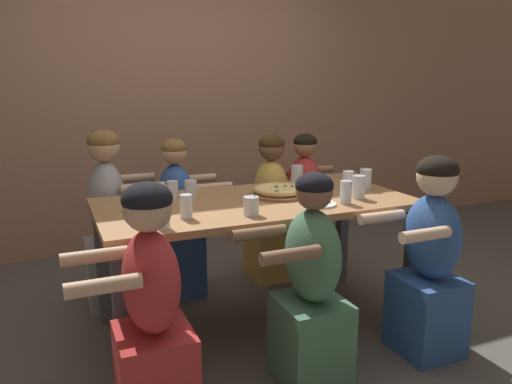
# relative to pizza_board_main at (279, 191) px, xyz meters

# --- Properties ---
(ground_plane) EXTENTS (18.00, 18.00, 0.00)m
(ground_plane) POSITION_rel_pizza_board_main_xyz_m (-0.18, -0.06, -0.82)
(ground_plane) COLOR #514C47
(ground_plane) RESTS_ON ground
(restaurant_back_panel) EXTENTS (10.00, 0.06, 3.20)m
(restaurant_back_panel) POSITION_rel_pizza_board_main_xyz_m (-0.18, 1.73, 0.78)
(restaurant_back_panel) COLOR #9E7056
(restaurant_back_panel) RESTS_ON ground
(dining_table) EXTENTS (1.84, 0.89, 0.79)m
(dining_table) POSITION_rel_pizza_board_main_xyz_m (-0.18, -0.06, -0.12)
(dining_table) COLOR #996B42
(dining_table) RESTS_ON ground
(pizza_board_main) EXTENTS (0.37, 0.37, 0.05)m
(pizza_board_main) POSITION_rel_pizza_board_main_xyz_m (0.00, 0.00, 0.00)
(pizza_board_main) COLOR brown
(pizza_board_main) RESTS_ON dining_table
(empty_plate_a) EXTENTS (0.22, 0.22, 0.02)m
(empty_plate_a) POSITION_rel_pizza_board_main_xyz_m (-0.84, -0.00, -0.02)
(empty_plate_a) COLOR white
(empty_plate_a) RESTS_ON dining_table
(empty_plate_b) EXTENTS (0.19, 0.19, 0.02)m
(empty_plate_b) POSITION_rel_pizza_board_main_xyz_m (0.11, -0.31, -0.02)
(empty_plate_b) COLOR white
(empty_plate_b) RESTS_ON dining_table
(cocktail_glass_blue) EXTENTS (0.08, 0.08, 0.12)m
(cocktail_glass_blue) POSITION_rel_pizza_board_main_xyz_m (-0.33, -0.35, 0.02)
(cocktail_glass_blue) COLOR silver
(cocktail_glass_blue) RESTS_ON dining_table
(drinking_glass_a) EXTENTS (0.08, 0.08, 0.13)m
(drinking_glass_a) POSITION_rel_pizza_board_main_xyz_m (0.25, 0.25, 0.03)
(drinking_glass_a) COLOR silver
(drinking_glass_a) RESTS_ON dining_table
(drinking_glass_b) EXTENTS (0.06, 0.06, 0.15)m
(drinking_glass_b) POSITION_rel_pizza_board_main_xyz_m (-0.81, -0.42, 0.04)
(drinking_glass_b) COLOR silver
(drinking_glass_b) RESTS_ON dining_table
(drinking_glass_c) EXTENTS (0.08, 0.08, 0.14)m
(drinking_glass_c) POSITION_rel_pizza_board_main_xyz_m (0.59, -0.07, 0.04)
(drinking_glass_c) COLOR silver
(drinking_glass_c) RESTS_ON dining_table
(drinking_glass_d) EXTENTS (0.07, 0.07, 0.13)m
(drinking_glass_d) POSITION_rel_pizza_board_main_xyz_m (0.26, -0.33, 0.04)
(drinking_glass_d) COLOR silver
(drinking_glass_d) RESTS_ON dining_table
(drinking_glass_e) EXTENTS (0.07, 0.07, 0.11)m
(drinking_glass_e) POSITION_rel_pizza_board_main_xyz_m (-0.62, 0.19, 0.02)
(drinking_glass_e) COLOR silver
(drinking_glass_e) RESTS_ON dining_table
(drinking_glass_f) EXTENTS (0.07, 0.07, 0.10)m
(drinking_glass_f) POSITION_rel_pizza_board_main_xyz_m (-0.51, 0.19, 0.02)
(drinking_glass_f) COLOR silver
(drinking_glass_f) RESTS_ON dining_table
(drinking_glass_g) EXTENTS (0.08, 0.08, 0.14)m
(drinking_glass_g) POSITION_rel_pizza_board_main_xyz_m (0.40, -0.26, 0.03)
(drinking_glass_g) COLOR silver
(drinking_glass_g) RESTS_ON dining_table
(drinking_glass_h) EXTENTS (0.06, 0.06, 0.13)m
(drinking_glass_h) POSITION_rel_pizza_board_main_xyz_m (-0.66, -0.28, 0.03)
(drinking_glass_h) COLOR silver
(drinking_glass_h) RESTS_ON dining_table
(drinking_glass_i) EXTENTS (0.07, 0.07, 0.14)m
(drinking_glass_i) POSITION_rel_pizza_board_main_xyz_m (0.44, -0.09, 0.03)
(drinking_glass_i) COLOR silver
(drinking_glass_i) RESTS_ON dining_table
(diner_near_right) EXTENTS (0.51, 0.40, 1.11)m
(diner_near_right) POSITION_rel_pizza_board_main_xyz_m (0.56, -0.72, -0.30)
(diner_near_right) COLOR #2D5193
(diner_near_right) RESTS_ON ground
(diner_near_left) EXTENTS (0.51, 0.40, 1.09)m
(diner_near_left) POSITION_rel_pizza_board_main_xyz_m (-0.95, -0.72, -0.31)
(diner_near_left) COLOR #B22D2D
(diner_near_left) RESTS_ON ground
(diner_near_center) EXTENTS (0.51, 0.40, 1.07)m
(diner_near_center) POSITION_rel_pizza_board_main_xyz_m (-0.17, -0.72, -0.34)
(diner_near_center) COLOR #477556
(diner_near_center) RESTS_ON ground
(diner_far_right) EXTENTS (0.51, 0.40, 1.10)m
(diner_far_right) POSITION_rel_pizza_board_main_xyz_m (0.51, 0.61, -0.33)
(diner_far_right) COLOR #B22D2D
(diner_far_right) RESTS_ON ground
(diner_far_left) EXTENTS (0.51, 0.40, 1.18)m
(diner_far_left) POSITION_rel_pizza_board_main_xyz_m (-0.95, 0.61, -0.27)
(diner_far_left) COLOR #99999E
(diner_far_left) RESTS_ON ground
(diner_far_midright) EXTENTS (0.51, 0.40, 1.10)m
(diner_far_midright) POSITION_rel_pizza_board_main_xyz_m (0.23, 0.61, -0.32)
(diner_far_midright) COLOR gold
(diner_far_midright) RESTS_ON ground
(diner_far_midleft) EXTENTS (0.51, 0.40, 1.10)m
(diner_far_midleft) POSITION_rel_pizza_board_main_xyz_m (-0.49, 0.61, -0.32)
(diner_far_midleft) COLOR #2D5193
(diner_far_midleft) RESTS_ON ground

